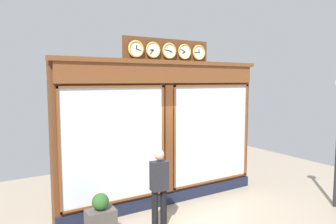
% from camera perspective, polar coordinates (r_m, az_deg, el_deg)
% --- Properties ---
extents(shop_facade, '(5.63, 0.42, 4.13)m').
position_cam_1_polar(shop_facade, '(7.91, -0.48, -3.64)').
color(shop_facade, '#5B3319').
rests_on(shop_facade, ground_plane).
extents(pedestrian, '(0.38, 0.26, 1.69)m').
position_cam_1_polar(pedestrian, '(6.79, -1.61, -13.12)').
color(pedestrian, black).
rests_on(pedestrian, ground_plane).
extents(planter_shrub, '(0.33, 0.33, 0.33)m').
position_cam_1_polar(planter_shrub, '(6.43, -12.19, -15.64)').
color(planter_shrub, '#285623').
rests_on(planter_shrub, planter_box).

